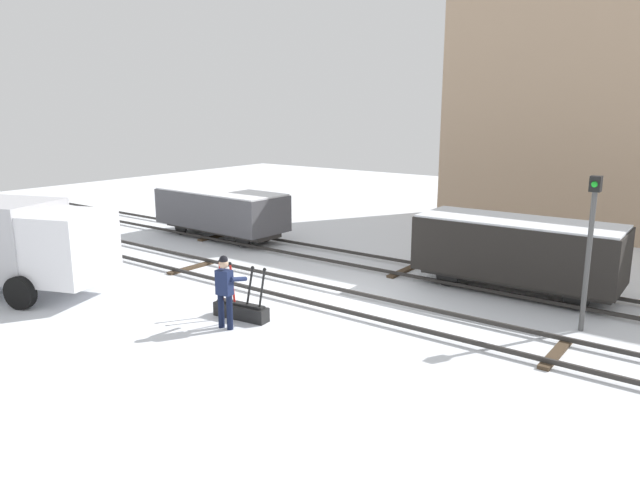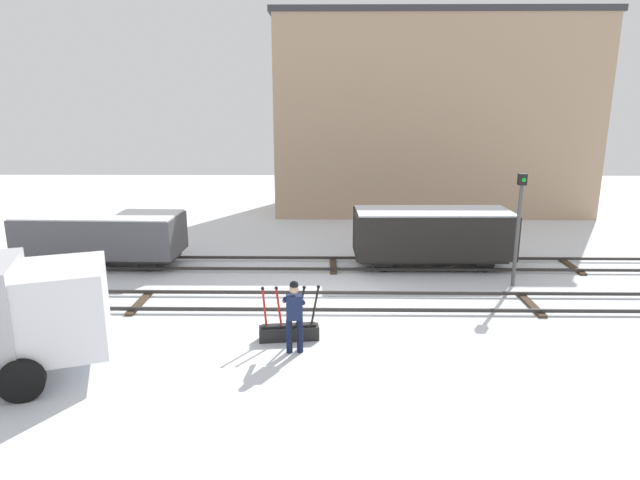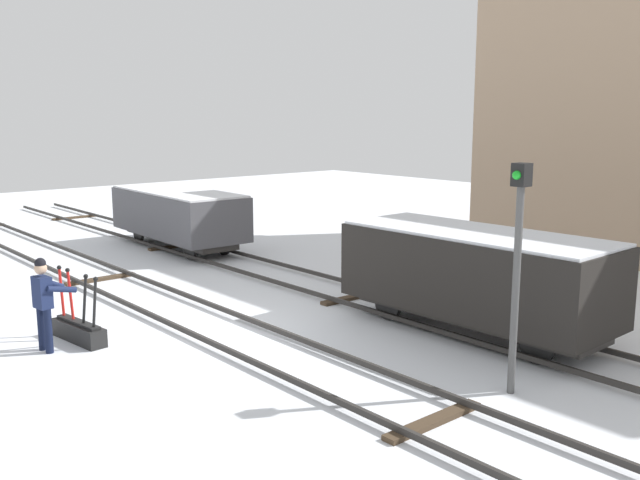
# 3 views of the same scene
# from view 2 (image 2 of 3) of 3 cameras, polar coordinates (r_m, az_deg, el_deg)

# --- Properties ---
(ground_plane) EXTENTS (60.00, 60.00, 0.00)m
(ground_plane) POSITION_cam_2_polar(r_m,az_deg,el_deg) (16.27, 1.55, -6.88)
(ground_plane) COLOR silver
(track_main_line) EXTENTS (44.00, 1.94, 0.18)m
(track_main_line) POSITION_cam_2_polar(r_m,az_deg,el_deg) (16.23, 1.55, -6.51)
(track_main_line) COLOR #2D2B28
(track_main_line) RESTS_ON ground_plane
(track_siding_near) EXTENTS (44.00, 1.94, 0.18)m
(track_siding_near) POSITION_cam_2_polar(r_m,az_deg,el_deg) (19.93, 1.40, -2.53)
(track_siding_near) COLOR #2D2B28
(track_siding_near) RESTS_ON ground_plane
(switch_lever_frame) EXTENTS (1.57, 0.55, 1.45)m
(switch_lever_frame) POSITION_cam_2_polar(r_m,az_deg,el_deg) (13.93, -3.29, -9.54)
(switch_lever_frame) COLOR black
(switch_lever_frame) RESTS_ON ground_plane
(rail_worker) EXTENTS (0.59, 0.74, 1.82)m
(rail_worker) POSITION_cam_2_polar(r_m,az_deg,el_deg) (12.98, -2.74, -7.61)
(rail_worker) COLOR #111831
(rail_worker) RESTS_ON ground_plane
(signal_post) EXTENTS (0.24, 0.32, 3.72)m
(signal_post) POSITION_cam_2_polar(r_m,az_deg,el_deg) (18.44, 20.30, 2.18)
(signal_post) COLOR #4C4C4C
(signal_post) RESTS_ON ground_plane
(apartment_building) EXTENTS (17.01, 5.60, 10.41)m
(apartment_building) POSITION_cam_2_polar(r_m,az_deg,el_deg) (30.72, 11.63, 12.76)
(apartment_building) COLOR tan
(apartment_building) RESTS_ON ground_plane
(freight_car_mid_siding) EXTENTS (5.68, 2.26, 2.14)m
(freight_car_mid_siding) POSITION_cam_2_polar(r_m,az_deg,el_deg) (20.00, 11.78, 0.61)
(freight_car_mid_siding) COLOR #2D2B28
(freight_car_mid_siding) RESTS_ON ground_plane
(freight_car_far_end) EXTENTS (5.86, 2.37, 1.97)m
(freight_car_far_end) POSITION_cam_2_polar(r_m,az_deg,el_deg) (21.33, -22.14, 0.45)
(freight_car_far_end) COLOR #2D2B28
(freight_car_far_end) RESTS_ON ground_plane
(perched_bird_roof_left) EXTENTS (0.17, 0.28, 0.13)m
(perched_bird_roof_left) POSITION_cam_2_polar(r_m,az_deg,el_deg) (30.71, 2.44, 22.87)
(perched_bird_roof_left) COLOR #514C47
(perched_bird_roof_left) RESTS_ON apartment_building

